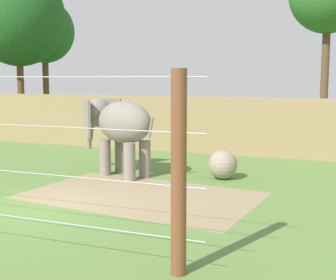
{
  "coord_description": "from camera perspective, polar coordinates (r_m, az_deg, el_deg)",
  "views": [
    {
      "loc": [
        7.71,
        -10.12,
        3.51
      ],
      "look_at": [
        2.01,
        4.42,
        1.4
      ],
      "focal_mm": 49.59,
      "sensor_mm": 36.0,
      "label": 1
    }
  ],
  "objects": [
    {
      "name": "ground_plane",
      "position": [
        13.2,
        -15.47,
        -8.01
      ],
      "size": [
        120.0,
        120.0,
        0.0
      ],
      "primitive_type": "plane",
      "color": "#5B7F3D"
    },
    {
      "name": "dirt_patch",
      "position": [
        14.02,
        -3.28,
        -6.81
      ],
      "size": [
        7.25,
        4.96,
        0.01
      ],
      "primitive_type": "cube",
      "rotation": [
        0.0,
        0.0,
        -0.11
      ],
      "color": "#937F5B",
      "rests_on": "ground"
    },
    {
      "name": "embankment_wall",
      "position": [
        22.76,
        1.5,
        2.07
      ],
      "size": [
        36.0,
        1.8,
        2.56
      ],
      "primitive_type": "cube",
      "color": "#997F56",
      "rests_on": "ground"
    },
    {
      "name": "elephant",
      "position": [
        16.69,
        -6.03,
        1.83
      ],
      "size": [
        3.48,
        2.31,
        2.74
      ],
      "color": "gray",
      "rests_on": "ground"
    },
    {
      "name": "enrichment_ball",
      "position": [
        16.24,
        6.75,
        -3.02
      ],
      "size": [
        1.02,
        1.02,
        1.02
      ],
      "primitive_type": "sphere",
      "color": "gray",
      "rests_on": "ground"
    },
    {
      "name": "tree_far_left",
      "position": [
        32.55,
        -17.98,
        14.19
      ],
      "size": [
        6.07,
        6.07,
        10.61
      ],
      "color": "brown",
      "rests_on": "ground"
    },
    {
      "name": "tree_behind_wall",
      "position": [
        35.24,
        -14.98,
        12.72
      ],
      "size": [
        4.3,
        4.3,
        9.06
      ],
      "color": "brown",
      "rests_on": "ground"
    }
  ]
}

